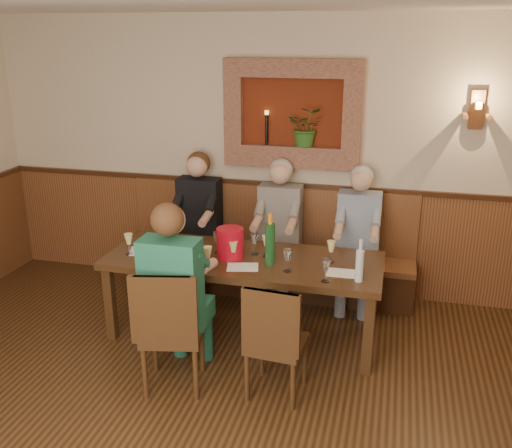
{
  "coord_description": "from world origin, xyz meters",
  "views": [
    {
      "loc": [
        1.22,
        -2.6,
        2.62
      ],
      "look_at": [
        0.1,
        1.9,
        1.05
      ],
      "focal_mm": 40.0,
      "sensor_mm": 36.0,
      "label": 1
    }
  ],
  "objects_px": {
    "wine_bottle_green_a": "(270,243)",
    "chair_near_right": "(276,362)",
    "person_bench_left": "(197,235)",
    "wine_bottle_green_b": "(172,230)",
    "person_bench_right": "(357,251)",
    "spittoon_bucket": "(230,243)",
    "person_bench_mid": "(278,243)",
    "water_bottle": "(360,265)",
    "dining_table": "(244,265)",
    "chair_near_left": "(173,352)",
    "bench": "(267,262)",
    "person_chair_front": "(177,307)"
  },
  "relations": [
    {
      "from": "dining_table",
      "to": "person_bench_mid",
      "type": "relative_size",
      "value": 1.67
    },
    {
      "from": "person_bench_right",
      "to": "person_chair_front",
      "type": "distance_m",
      "value": 2.03
    },
    {
      "from": "person_bench_left",
      "to": "person_bench_right",
      "type": "bearing_deg",
      "value": 0.06
    },
    {
      "from": "person_bench_left",
      "to": "chair_near_right",
      "type": "bearing_deg",
      "value": -54.01
    },
    {
      "from": "person_chair_front",
      "to": "water_bottle",
      "type": "height_order",
      "value": "person_chair_front"
    },
    {
      "from": "dining_table",
      "to": "chair_near_right",
      "type": "height_order",
      "value": "chair_near_right"
    },
    {
      "from": "dining_table",
      "to": "chair_near_left",
      "type": "distance_m",
      "value": 1.03
    },
    {
      "from": "wine_bottle_green_b",
      "to": "person_chair_front",
      "type": "bearing_deg",
      "value": -66.46
    },
    {
      "from": "person_bench_mid",
      "to": "wine_bottle_green_b",
      "type": "distance_m",
      "value": 1.17
    },
    {
      "from": "bench",
      "to": "chair_near_right",
      "type": "xyz_separation_m",
      "value": [
        0.47,
        -1.75,
        -0.06
      ]
    },
    {
      "from": "chair_near_right",
      "to": "person_bench_right",
      "type": "bearing_deg",
      "value": 79.58
    },
    {
      "from": "person_bench_mid",
      "to": "person_chair_front",
      "type": "relative_size",
      "value": 0.97
    },
    {
      "from": "person_bench_left",
      "to": "wine_bottle_green_a",
      "type": "bearing_deg",
      "value": -43.4
    },
    {
      "from": "wine_bottle_green_a",
      "to": "chair_near_right",
      "type": "bearing_deg",
      "value": -73.55
    },
    {
      "from": "water_bottle",
      "to": "person_bench_right",
      "type": "bearing_deg",
      "value": 94.79
    },
    {
      "from": "person_bench_right",
      "to": "spittoon_bucket",
      "type": "relative_size",
      "value": 5.25
    },
    {
      "from": "person_bench_left",
      "to": "wine_bottle_green_b",
      "type": "xyz_separation_m",
      "value": [
        0.04,
        -0.77,
        0.31
      ]
    },
    {
      "from": "dining_table",
      "to": "chair_near_right",
      "type": "distance_m",
      "value": 1.02
    },
    {
      "from": "chair_near_right",
      "to": "person_bench_mid",
      "type": "distance_m",
      "value": 1.71
    },
    {
      "from": "person_bench_left",
      "to": "person_chair_front",
      "type": "distance_m",
      "value": 1.66
    },
    {
      "from": "person_bench_mid",
      "to": "wine_bottle_green_a",
      "type": "xyz_separation_m",
      "value": [
        0.12,
        -0.93,
        0.34
      ]
    },
    {
      "from": "wine_bottle_green_a",
      "to": "water_bottle",
      "type": "xyz_separation_m",
      "value": [
        0.76,
        -0.16,
        -0.05
      ]
    },
    {
      "from": "chair_near_right",
      "to": "person_bench_mid",
      "type": "relative_size",
      "value": 0.64
    },
    {
      "from": "person_bench_mid",
      "to": "water_bottle",
      "type": "xyz_separation_m",
      "value": [
        0.88,
        -1.1,
        0.29
      ]
    },
    {
      "from": "person_bench_right",
      "to": "chair_near_left",
      "type": "bearing_deg",
      "value": -125.28
    },
    {
      "from": "person_chair_front",
      "to": "spittoon_bucket",
      "type": "relative_size",
      "value": 5.5
    },
    {
      "from": "bench",
      "to": "chair_near_right",
      "type": "height_order",
      "value": "bench"
    },
    {
      "from": "person_bench_left",
      "to": "wine_bottle_green_b",
      "type": "bearing_deg",
      "value": -86.82
    },
    {
      "from": "dining_table",
      "to": "wine_bottle_green_a",
      "type": "bearing_deg",
      "value": -20.36
    },
    {
      "from": "chair_near_left",
      "to": "chair_near_right",
      "type": "xyz_separation_m",
      "value": [
        0.78,
        0.1,
        -0.02
      ]
    },
    {
      "from": "person_bench_left",
      "to": "wine_bottle_green_a",
      "type": "relative_size",
      "value": 3.24
    },
    {
      "from": "person_bench_mid",
      "to": "person_chair_front",
      "type": "distance_m",
      "value": 1.67
    },
    {
      "from": "bench",
      "to": "person_bench_right",
      "type": "xyz_separation_m",
      "value": [
        0.92,
        -0.11,
        0.26
      ]
    },
    {
      "from": "chair_near_right",
      "to": "wine_bottle_green_b",
      "type": "relative_size",
      "value": 2.28
    },
    {
      "from": "person_chair_front",
      "to": "person_bench_right",
      "type": "bearing_deg",
      "value": 52.5
    },
    {
      "from": "dining_table",
      "to": "person_chair_front",
      "type": "xyz_separation_m",
      "value": [
        -0.32,
        -0.78,
        -0.06
      ]
    },
    {
      "from": "bench",
      "to": "dining_table",
      "type": "bearing_deg",
      "value": -90.0
    },
    {
      "from": "person_bench_right",
      "to": "wine_bottle_green_b",
      "type": "height_order",
      "value": "person_bench_right"
    },
    {
      "from": "chair_near_right",
      "to": "water_bottle",
      "type": "xyz_separation_m",
      "value": [
        0.54,
        0.55,
        0.62
      ]
    },
    {
      "from": "person_bench_mid",
      "to": "spittoon_bucket",
      "type": "height_order",
      "value": "person_bench_mid"
    },
    {
      "from": "person_bench_mid",
      "to": "person_chair_front",
      "type": "height_order",
      "value": "person_chair_front"
    },
    {
      "from": "person_bench_left",
      "to": "person_bench_mid",
      "type": "distance_m",
      "value": 0.86
    },
    {
      "from": "bench",
      "to": "wine_bottle_green_b",
      "type": "relative_size",
      "value": 7.38
    },
    {
      "from": "person_bench_right",
      "to": "wine_bottle_green_b",
      "type": "bearing_deg",
      "value": -154.43
    },
    {
      "from": "water_bottle",
      "to": "person_chair_front",
      "type": "bearing_deg",
      "value": -158.79
    },
    {
      "from": "dining_table",
      "to": "person_bench_right",
      "type": "distance_m",
      "value": 1.25
    },
    {
      "from": "spittoon_bucket",
      "to": "chair_near_right",
      "type": "bearing_deg",
      "value": -53.39
    },
    {
      "from": "chair_near_right",
      "to": "spittoon_bucket",
      "type": "height_order",
      "value": "spittoon_bucket"
    },
    {
      "from": "dining_table",
      "to": "bench",
      "type": "distance_m",
      "value": 1.01
    },
    {
      "from": "person_bench_left",
      "to": "spittoon_bucket",
      "type": "distance_m",
      "value": 1.1
    }
  ]
}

